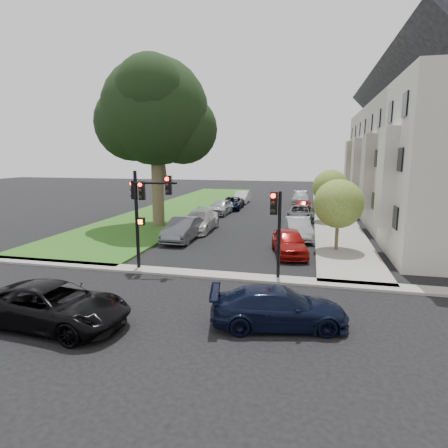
% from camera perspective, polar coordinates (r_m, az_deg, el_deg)
% --- Properties ---
extents(ground, '(140.00, 140.00, 0.00)m').
position_cam_1_polar(ground, '(16.37, -4.01, -10.04)').
color(ground, black).
rests_on(ground, ground).
extents(grass_strip, '(8.00, 44.00, 0.12)m').
position_cam_1_polar(grass_strip, '(41.34, -6.24, 2.53)').
color(grass_strip, '#30551D').
rests_on(grass_strip, ground).
extents(sidewalk_right, '(3.50, 44.00, 0.12)m').
position_cam_1_polar(sidewalk_right, '(39.12, 16.12, 1.73)').
color(sidewalk_right, gray).
rests_on(sidewalk_right, ground).
extents(sidewalk_cross, '(60.00, 1.00, 0.12)m').
position_cam_1_polar(sidewalk_cross, '(18.16, -2.15, -7.72)').
color(sidewalk_cross, gray).
rests_on(sidewalk_cross, ground).
extents(house_b, '(7.70, 7.55, 15.97)m').
position_cam_1_polar(house_b, '(31.19, 28.30, 11.47)').
color(house_b, gray).
rests_on(house_b, ground).
extents(house_c, '(7.70, 7.55, 15.97)m').
position_cam_1_polar(house_c, '(38.49, 25.38, 11.29)').
color(house_c, '#A79E95').
rests_on(house_c, ground).
extents(house_d, '(7.70, 7.55, 15.97)m').
position_cam_1_polar(house_d, '(45.85, 23.40, 11.14)').
color(house_d, '#776B5B').
rests_on(house_d, ground).
extents(eucalyptus, '(9.28, 8.42, 13.15)m').
position_cam_1_polar(eucalyptus, '(30.57, -10.53, 16.41)').
color(eucalyptus, '#463B28').
rests_on(eucalyptus, ground).
extents(small_tree_a, '(2.90, 2.90, 4.35)m').
position_cam_1_polar(small_tree_a, '(23.12, 17.05, 2.97)').
color(small_tree_a, '#463B28').
rests_on(small_tree_a, ground).
extents(small_tree_b, '(3.02, 3.02, 4.53)m').
position_cam_1_polar(small_tree_b, '(33.23, 15.90, 5.39)').
color(small_tree_b, '#463B28').
rests_on(small_tree_b, ground).
extents(small_tree_c, '(2.43, 2.43, 3.65)m').
position_cam_1_polar(small_tree_c, '(39.65, 15.43, 5.33)').
color(small_tree_c, '#463B28').
rests_on(small_tree_c, ground).
extents(traffic_signal_main, '(2.44, 0.64, 4.98)m').
position_cam_1_polar(traffic_signal_main, '(18.80, -12.13, 3.22)').
color(traffic_signal_main, black).
rests_on(traffic_signal_main, ground).
extents(traffic_signal_secondary, '(0.54, 0.43, 4.13)m').
position_cam_1_polar(traffic_signal_secondary, '(17.14, 7.98, 0.81)').
color(traffic_signal_secondary, black).
rests_on(traffic_signal_secondary, ground).
extents(car_cross_near, '(5.42, 2.83, 1.46)m').
position_cam_1_polar(car_cross_near, '(14.15, -24.50, -11.20)').
color(car_cross_near, black).
rests_on(car_cross_near, ground).
extents(car_cross_far, '(4.90, 2.76, 1.34)m').
position_cam_1_polar(car_cross_far, '(13.04, 8.33, -12.46)').
color(car_cross_far, black).
rests_on(car_cross_far, ground).
extents(car_parked_0, '(2.61, 4.67, 1.50)m').
position_cam_1_polar(car_parked_0, '(22.05, 9.91, -2.73)').
color(car_parked_0, maroon).
rests_on(car_parked_0, ground).
extents(car_parked_1, '(2.32, 4.66, 1.47)m').
position_cam_1_polar(car_parked_1, '(26.35, 11.20, -0.65)').
color(car_parked_1, '#999BA0').
rests_on(car_parked_1, ground).
extents(car_parked_2, '(2.61, 5.06, 1.36)m').
position_cam_1_polar(car_parked_2, '(33.57, 11.56, 1.62)').
color(car_parked_2, '#3F4247').
rests_on(car_parked_2, ground).
extents(car_parked_3, '(2.13, 4.17, 1.36)m').
position_cam_1_polar(car_parked_3, '(38.13, 11.81, 2.65)').
color(car_parked_3, maroon).
rests_on(car_parked_3, ground).
extents(car_parked_4, '(1.93, 4.69, 1.36)m').
position_cam_1_polar(car_parked_4, '(46.23, 11.56, 4.00)').
color(car_parked_4, '#999BA0').
rests_on(car_parked_4, ground).
extents(car_parked_5, '(1.66, 4.74, 1.56)m').
position_cam_1_polar(car_parked_5, '(25.46, -6.28, -0.80)').
color(car_parked_5, '#3F4247').
rests_on(car_parked_5, ground).
extents(car_parked_6, '(2.22, 5.41, 1.57)m').
position_cam_1_polar(car_parked_6, '(28.59, -3.77, 0.49)').
color(car_parked_6, silver).
rests_on(car_parked_6, ground).
extents(car_parked_7, '(1.90, 4.39, 1.47)m').
position_cam_1_polar(car_parked_7, '(36.48, -0.54, 2.61)').
color(car_parked_7, '#999BA0').
rests_on(car_parked_7, ground).
extents(car_parked_8, '(2.34, 4.78, 1.30)m').
position_cam_1_polar(car_parked_8, '(40.14, 1.17, 3.21)').
color(car_parked_8, black).
rests_on(car_parked_8, ground).
extents(car_parked_9, '(1.56, 4.33, 1.42)m').
position_cam_1_polar(car_parked_9, '(45.40, 2.78, 4.12)').
color(car_parked_9, silver).
rests_on(car_parked_9, ground).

